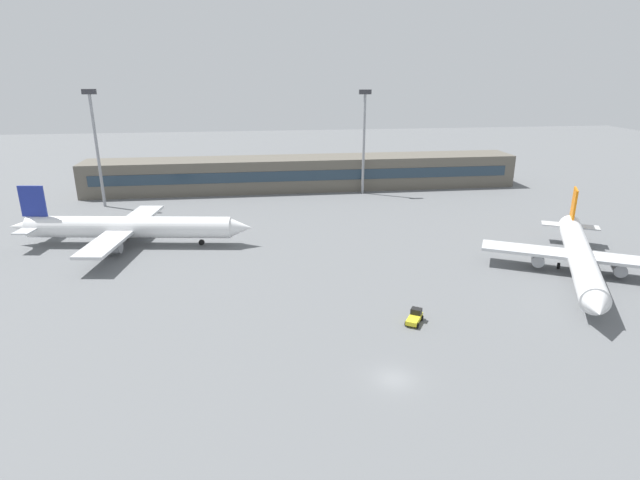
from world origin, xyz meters
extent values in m
plane|color=slate|center=(0.00, 40.00, 0.00)|extent=(400.00, 400.00, 0.00)
cube|color=#5B564C|center=(0.00, 95.07, 4.50)|extent=(120.80, 12.00, 9.00)
cube|color=#263847|center=(0.00, 89.02, 4.95)|extent=(114.76, 0.16, 2.80)
cylinder|color=silver|center=(38.45, 25.03, 3.41)|extent=(20.86, 34.71, 3.93)
cone|color=silver|center=(28.93, 7.03, 3.41)|extent=(5.32, 5.56, 3.73)
cone|color=silver|center=(47.88, 42.86, 3.41)|extent=(4.26, 4.75, 2.75)
cube|color=orange|center=(46.42, 40.10, 8.21)|extent=(2.45, 4.19, 5.68)
cube|color=silver|center=(46.56, 40.37, 3.62)|extent=(10.48, 7.39, 0.25)
cube|color=silver|center=(38.93, 25.94, 3.10)|extent=(29.71, 18.88, 0.52)
cylinder|color=gray|center=(33.45, 28.84, 1.64)|extent=(3.37, 3.89, 2.07)
cylinder|color=gray|center=(44.41, 23.05, 1.64)|extent=(3.37, 3.89, 2.07)
cylinder|color=black|center=(32.36, 13.53, 0.52)|extent=(0.85, 1.11, 1.03)
cylinder|color=black|center=(37.04, 28.11, 0.52)|extent=(0.85, 1.11, 1.03)
cylinder|color=black|center=(41.79, 25.60, 0.52)|extent=(0.85, 1.11, 1.03)
cylinder|color=white|center=(-38.79, 50.87, 3.61)|extent=(39.61, 9.95, 4.16)
cone|color=white|center=(-17.44, 47.67, 3.61)|extent=(5.11, 4.59, 3.95)
cone|color=white|center=(-59.94, 54.03, 3.61)|extent=(4.55, 3.50, 2.91)
cube|color=navy|center=(-56.67, 53.54, 8.71)|extent=(4.82, 1.10, 6.02)
cube|color=silver|center=(-56.99, 53.59, 3.83)|extent=(4.65, 11.29, 0.26)
cube|color=silver|center=(-39.88, 51.03, 3.29)|extent=(10.06, 33.28, 0.55)
cylinder|color=gray|center=(-40.85, 44.53, 1.74)|extent=(3.79, 2.69, 2.19)
cylinder|color=gray|center=(-38.90, 57.53, 1.74)|extent=(3.79, 2.69, 2.19)
cylinder|color=black|center=(-25.14, 48.82, 0.55)|extent=(1.15, 0.60, 1.10)
cylinder|color=black|center=(-41.38, 48.37, 0.55)|extent=(1.15, 0.60, 1.10)
cylinder|color=black|center=(-40.54, 54.01, 0.55)|extent=(1.15, 0.60, 1.10)
cube|color=yellow|center=(6.25, 12.34, 0.65)|extent=(3.20, 3.84, 0.60)
cube|color=black|center=(6.74, 13.10, 1.30)|extent=(1.77, 1.68, 0.90)
cylinder|color=black|center=(7.56, 12.93, 0.35)|extent=(0.59, 0.72, 0.70)
cylinder|color=black|center=(6.24, 13.77, 0.35)|extent=(0.59, 0.72, 0.70)
cylinder|color=black|center=(6.26, 10.91, 0.35)|extent=(0.59, 0.72, 0.70)
cylinder|color=black|center=(4.95, 11.75, 0.35)|extent=(0.59, 0.72, 0.70)
cylinder|color=gray|center=(-51.73, 81.90, 13.53)|extent=(0.70, 0.70, 27.06)
cube|color=#333338|center=(-51.73, 81.90, 27.66)|extent=(3.20, 0.80, 1.20)
cylinder|color=gray|center=(15.27, 87.23, 13.20)|extent=(0.70, 0.70, 26.40)
cube|color=#333338|center=(15.27, 87.23, 27.00)|extent=(3.20, 0.80, 1.20)
camera|label=1|loc=(-14.56, -46.71, 32.75)|focal=28.36mm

